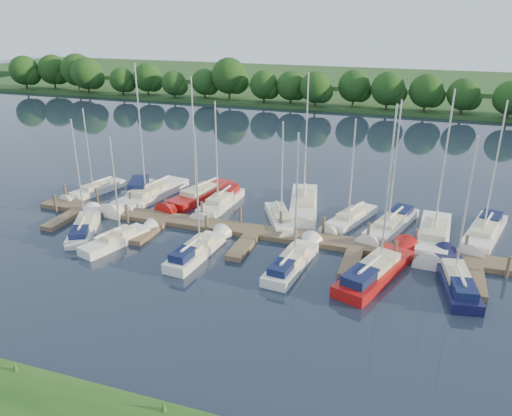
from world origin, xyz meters
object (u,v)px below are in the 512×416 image
(motorboat, at_px, (139,193))
(sailboat_n_5, at_px, (281,220))
(sailboat_n_0, at_px, (95,191))
(dock, at_px, (252,235))
(sailboat_s_2, at_px, (197,252))

(motorboat, bearing_deg, sailboat_n_5, 151.76)
(motorboat, bearing_deg, sailboat_n_0, -14.29)
(dock, distance_m, motorboat, 14.12)
(sailboat_s_2, bearing_deg, dock, 63.37)
(sailboat_n_5, height_order, sailboat_s_2, sailboat_s_2)
(sailboat_n_5, bearing_deg, motorboat, -33.39)
(sailboat_n_0, xyz_separation_m, motorboat, (4.46, 0.56, 0.12))
(dock, bearing_deg, sailboat_s_2, -122.12)
(dock, bearing_deg, motorboat, 158.85)
(dock, relative_size, sailboat_n_0, 4.66)
(sailboat_n_0, distance_m, sailboat_s_2, 17.35)
(dock, height_order, sailboat_n_5, sailboat_n_5)
(dock, height_order, sailboat_n_0, sailboat_n_0)
(motorboat, relative_size, sailboat_n_5, 0.75)
(dock, relative_size, motorboat, 5.96)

